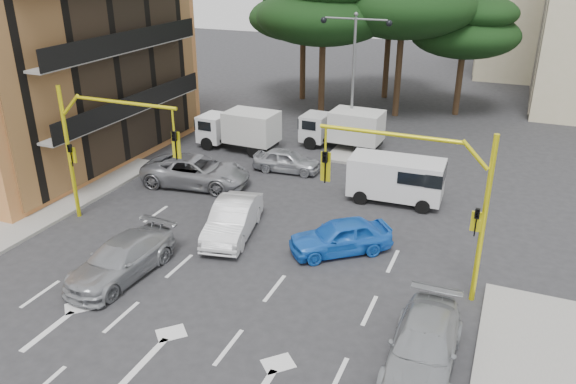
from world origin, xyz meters
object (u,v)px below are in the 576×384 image
at_px(signal_mast_left, 100,139).
at_px(box_truck_a, 239,130).
at_px(car_blue_compact, 340,236).
at_px(box_truck_b, 342,129).
at_px(car_silver_cross_a, 196,171).
at_px(street_lamp_center, 354,57).
at_px(car_silver_wagon, 121,259).
at_px(car_silver_cross_b, 287,160).
at_px(car_silver_parked, 424,346).
at_px(signal_mast_right, 430,189).
at_px(van_white, 396,180).
at_px(car_white_hatch, 233,219).

height_order(signal_mast_left, box_truck_a, signal_mast_left).
height_order(car_blue_compact, box_truck_b, box_truck_b).
xyz_separation_m(car_silver_cross_a, box_truck_b, (5.14, 8.29, 0.46)).
relative_size(street_lamp_center, car_silver_wagon, 1.62).
relative_size(car_blue_compact, car_silver_cross_a, 0.75).
bearing_deg(signal_mast_left, street_lamp_center, 64.09).
xyz_separation_m(signal_mast_left, car_silver_cross_b, (4.80, 8.77, -3.26)).
distance_m(street_lamp_center, car_silver_parked, 20.12).
relative_size(signal_mast_right, signal_mast_left, 1.00).
bearing_deg(box_truck_b, car_silver_wagon, 171.54).
distance_m(car_silver_cross_a, car_silver_cross_b, 5.01).
bearing_deg(street_lamp_center, car_blue_compact, -75.06).
relative_size(signal_mast_left, car_silver_cross_a, 1.10).
xyz_separation_m(car_silver_parked, van_white, (-3.32, 11.17, 0.41)).
xyz_separation_m(car_silver_cross_b, car_silver_parked, (9.61, -12.78, 0.06)).
height_order(car_silver_cross_a, van_white, van_white).
relative_size(car_silver_parked, box_truck_b, 0.95).
bearing_deg(box_truck_b, box_truck_a, 116.07).
height_order(car_blue_compact, car_silver_cross_b, car_blue_compact).
xyz_separation_m(car_silver_wagon, van_white, (7.85, 10.52, 0.40)).
relative_size(box_truck_a, box_truck_b, 1.00).
bearing_deg(signal_mast_left, car_silver_cross_b, 61.33).
bearing_deg(van_white, car_silver_cross_b, -106.43).
distance_m(car_silver_cross_a, van_white, 10.01).
height_order(car_silver_cross_b, car_silver_parked, car_silver_parked).
xyz_separation_m(car_silver_wagon, box_truck_b, (3.18, 16.87, 0.52)).
relative_size(street_lamp_center, box_truck_b, 1.57).
height_order(car_silver_cross_b, van_white, van_white).
relative_size(signal_mast_right, car_blue_compact, 1.47).
distance_m(signal_mast_left, car_blue_compact, 10.74).
relative_size(car_blue_compact, box_truck_a, 0.83).
relative_size(car_silver_cross_a, car_silver_cross_b, 1.49).
bearing_deg(car_silver_cross_a, van_white, -86.56).
bearing_deg(car_silver_wagon, signal_mast_right, 21.94).
bearing_deg(car_white_hatch, signal_mast_right, -18.98).
xyz_separation_m(signal_mast_left, van_white, (11.08, 7.16, -2.79)).
distance_m(signal_mast_right, car_silver_wagon, 11.36).
xyz_separation_m(car_blue_compact, car_silver_cross_a, (-8.89, 3.79, 0.06)).
relative_size(car_white_hatch, car_blue_compact, 1.11).
relative_size(street_lamp_center, box_truck_a, 1.57).
bearing_deg(car_silver_parked, car_silver_cross_b, 126.29).
xyz_separation_m(signal_mast_left, car_silver_parked, (14.40, -4.01, -3.20)).
bearing_deg(box_truck_a, signal_mast_left, 178.64).
bearing_deg(signal_mast_right, box_truck_a, 139.46).
height_order(box_truck_a, box_truck_b, box_truck_a).
bearing_deg(car_blue_compact, box_truck_b, 159.01).
bearing_deg(car_silver_cross_a, signal_mast_right, -120.68).
bearing_deg(car_silver_cross_b, signal_mast_right, -139.56).
height_order(car_silver_parked, box_truck_b, box_truck_b).
xyz_separation_m(signal_mast_left, box_truck_b, (6.42, 13.51, -2.67)).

